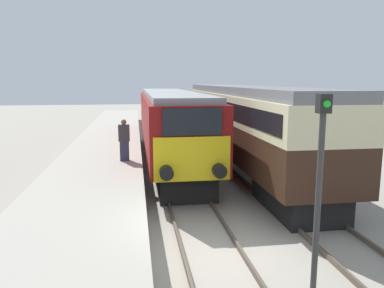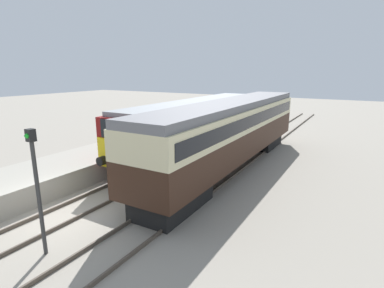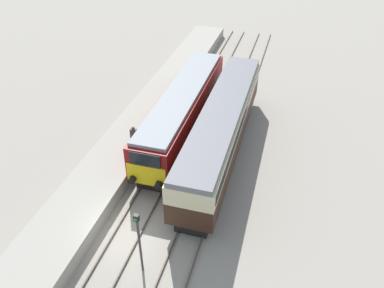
{
  "view_description": "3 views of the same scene",
  "coord_description": "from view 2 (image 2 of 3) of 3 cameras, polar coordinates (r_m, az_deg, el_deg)",
  "views": [
    {
      "loc": [
        -1.76,
        -8.23,
        4.2
      ],
      "look_at": [
        0.0,
        3.4,
        2.2
      ],
      "focal_mm": 35.0,
      "sensor_mm": 36.0,
      "label": 1
    },
    {
      "loc": [
        9.8,
        -6.59,
        5.54
      ],
      "look_at": [
        1.7,
        7.4,
        1.6
      ],
      "focal_mm": 28.0,
      "sensor_mm": 36.0,
      "label": 2
    },
    {
      "loc": [
        7.36,
        -12.35,
        16.34
      ],
      "look_at": [
        1.7,
        7.4,
        1.6
      ],
      "focal_mm": 35.0,
      "sensor_mm": 36.0,
      "label": 3
    }
  ],
  "objects": [
    {
      "name": "person_on_platform",
      "position": [
        18.34,
        -11.74,
        1.8
      ],
      "size": [
        0.44,
        0.26,
        1.67
      ],
      "color": "#2D334C",
      "rests_on": "platform_left"
    },
    {
      "name": "signal_post",
      "position": [
        9.98,
        -27.47,
        -6.56
      ],
      "size": [
        0.24,
        0.28,
        3.96
      ],
      "color": "#333333",
      "rests_on": "ground_plane"
    },
    {
      "name": "passenger_carriage",
      "position": [
        17.18,
        7.67,
        2.97
      ],
      "size": [
        2.75,
        16.68,
        3.94
      ],
      "color": "black",
      "rests_on": "ground_plane"
    },
    {
      "name": "rails_far_track",
      "position": [
        14.33,
        1.09,
        -8.75
      ],
      "size": [
        1.5,
        60.0,
        0.14
      ],
      "color": "#4C4238",
      "rests_on": "ground_plane"
    },
    {
      "name": "ground_plane",
      "position": [
        13.05,
        -24.0,
        -12.7
      ],
      "size": [
        120.0,
        120.0,
        0.0
      ],
      "primitive_type": "plane",
      "color": "gray"
    },
    {
      "name": "locomotive",
      "position": [
        20.38,
        0.85,
        3.88
      ],
      "size": [
        2.7,
        15.58,
        3.64
      ],
      "color": "black",
      "rests_on": "ground_plane"
    },
    {
      "name": "rails_near_track",
      "position": [
        16.14,
        -9.59,
        -6.32
      ],
      "size": [
        1.51,
        60.0,
        0.14
      ],
      "color": "#4C4238",
      "rests_on": "ground_plane"
    },
    {
      "name": "platform_left",
      "position": [
        20.25,
        -11.47,
        -0.97
      ],
      "size": [
        3.5,
        50.0,
        1.02
      ],
      "color": "#9E998C",
      "rests_on": "ground_plane"
    }
  ]
}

